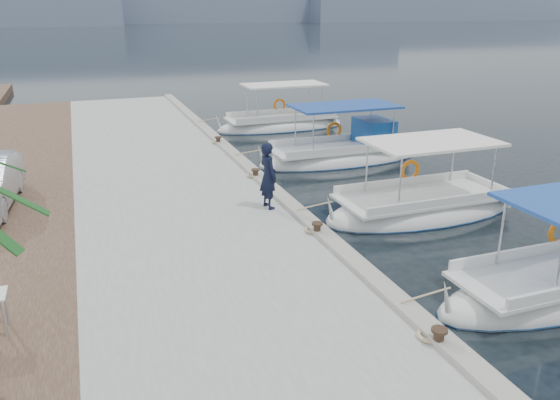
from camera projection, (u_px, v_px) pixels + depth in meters
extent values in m
plane|color=black|center=(357.00, 277.00, 12.51)|extent=(400.00, 400.00, 0.00)
cube|color=#A0A09B|center=(185.00, 211.00, 15.87)|extent=(6.00, 40.00, 0.50)
cube|color=#A19B8E|center=(275.00, 190.00, 16.67)|extent=(0.44, 40.00, 0.12)
cube|color=gray|center=(430.00, 7.00, 233.00)|extent=(120.00, 40.00, 11.00)
cylinder|color=silver|center=(560.00, 262.00, 10.19)|extent=(0.05, 0.05, 1.60)
torus|color=orange|center=(560.00, 231.00, 12.49)|extent=(0.68, 0.12, 0.68)
ellipsoid|color=white|center=(420.00, 212.00, 16.30)|extent=(6.17, 2.45, 1.30)
ellipsoid|color=#154997|center=(420.00, 213.00, 16.31)|extent=(6.20, 2.50, 0.22)
cube|color=white|center=(422.00, 196.00, 16.13)|extent=(5.06, 2.11, 0.08)
cube|color=white|center=(432.00, 142.00, 15.63)|extent=(3.70, 2.25, 0.08)
cylinder|color=silver|center=(400.00, 185.00, 14.60)|extent=(0.05, 0.05, 1.60)
torus|color=orange|center=(410.00, 170.00, 17.11)|extent=(0.68, 0.12, 0.68)
ellipsoid|color=white|center=(339.00, 160.00, 21.86)|extent=(6.78, 2.38, 1.30)
ellipsoid|color=#154997|center=(339.00, 160.00, 21.87)|extent=(6.81, 2.43, 0.22)
cube|color=white|center=(339.00, 148.00, 21.69)|extent=(5.56, 2.05, 0.08)
cube|color=#1E4399|center=(345.00, 106.00, 21.20)|extent=(4.07, 2.19, 0.08)
cylinder|color=silver|center=(313.00, 136.00, 20.14)|extent=(0.05, 0.05, 1.60)
torus|color=orange|center=(334.00, 130.00, 22.64)|extent=(0.68, 0.12, 0.68)
cube|color=#154997|center=(374.00, 131.00, 22.00)|extent=(1.20, 1.67, 1.00)
ellipsoid|color=white|center=(281.00, 127.00, 27.67)|extent=(6.70, 2.21, 1.30)
ellipsoid|color=#154997|center=(281.00, 128.00, 27.67)|extent=(6.73, 2.25, 0.22)
cube|color=white|center=(281.00, 118.00, 27.50)|extent=(5.49, 1.90, 0.08)
cube|color=white|center=(284.00, 85.00, 27.00)|extent=(4.02, 2.03, 0.08)
cylinder|color=silver|center=(257.00, 106.00, 26.01)|extent=(0.05, 0.05, 1.60)
torus|color=orange|center=(279.00, 105.00, 28.37)|extent=(0.68, 0.12, 0.68)
cylinder|color=black|center=(439.00, 338.00, 9.08)|extent=(0.18, 0.18, 0.30)
cylinder|color=black|center=(440.00, 330.00, 9.03)|extent=(0.28, 0.28, 0.05)
cylinder|color=black|center=(317.00, 229.00, 13.50)|extent=(0.18, 0.18, 0.30)
cylinder|color=black|center=(317.00, 224.00, 13.45)|extent=(0.28, 0.28, 0.05)
cylinder|color=black|center=(256.00, 174.00, 17.92)|extent=(0.18, 0.18, 0.30)
cylinder|color=black|center=(255.00, 170.00, 17.87)|extent=(0.28, 0.28, 0.05)
cylinder|color=black|center=(218.00, 141.00, 22.34)|extent=(0.18, 0.18, 0.30)
cylinder|color=black|center=(218.00, 137.00, 22.29)|extent=(0.28, 0.28, 0.05)
imported|color=black|center=(268.00, 176.00, 15.09)|extent=(0.55, 0.75, 1.87)
cylinder|color=silver|center=(4.00, 318.00, 9.28)|extent=(0.06, 0.06, 0.70)
cylinder|color=silver|center=(6.00, 307.00, 9.64)|extent=(0.06, 0.06, 0.70)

